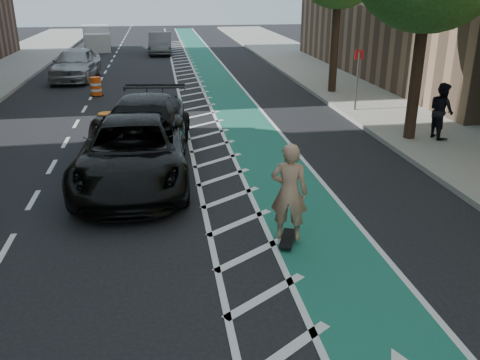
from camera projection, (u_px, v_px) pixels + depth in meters
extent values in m
plane|color=black|center=(175.00, 304.00, 8.19)|extent=(120.00, 120.00, 0.00)
cube|color=#1B6047|center=(250.00, 131.00, 17.84)|extent=(2.00, 90.00, 0.01)
cube|color=silver|center=(208.00, 133.00, 17.62)|extent=(1.40, 90.00, 0.01)
cube|color=gray|center=(423.00, 122.00, 18.75)|extent=(5.00, 90.00, 0.15)
cube|color=gray|center=(360.00, 125.00, 18.40)|extent=(0.12, 90.00, 0.16)
cylinder|color=#382619|center=(415.00, 74.00, 15.91)|extent=(0.36, 0.36, 4.40)
cylinder|color=#382619|center=(333.00, 46.00, 23.29)|extent=(0.36, 0.36, 4.40)
cylinder|color=#4C4C4C|center=(357.00, 83.00, 19.92)|extent=(0.08, 0.08, 2.40)
cube|color=red|center=(359.00, 55.00, 19.52)|extent=(0.35, 0.02, 0.35)
cube|color=black|center=(287.00, 239.00, 10.10)|extent=(0.53, 0.89, 0.03)
cylinder|color=black|center=(285.00, 235.00, 10.40)|extent=(0.05, 0.07, 0.07)
cylinder|color=black|center=(293.00, 235.00, 10.37)|extent=(0.05, 0.07, 0.07)
cylinder|color=black|center=(281.00, 248.00, 9.88)|extent=(0.05, 0.07, 0.07)
cylinder|color=black|center=(290.00, 249.00, 9.85)|extent=(0.05, 0.07, 0.07)
imported|color=tan|center=(289.00, 192.00, 9.74)|extent=(0.84, 0.69, 1.97)
imported|color=black|center=(133.00, 152.00, 12.97)|extent=(2.89, 6.00, 1.65)
imported|color=black|center=(143.00, 130.00, 14.77)|extent=(3.22, 6.24, 1.73)
imported|color=#A7A8AD|center=(76.00, 64.00, 27.17)|extent=(2.46, 5.18, 1.71)
imported|color=#5C5D62|center=(160.00, 43.00, 37.45)|extent=(1.74, 4.70, 1.53)
imported|color=black|center=(441.00, 111.00, 16.25)|extent=(0.73, 0.91, 1.79)
cube|color=silver|center=(96.00, 37.00, 40.24)|extent=(2.37, 3.15, 1.81)
cube|color=silver|center=(98.00, 43.00, 38.38)|extent=(1.99, 1.68, 1.36)
cylinder|color=black|center=(87.00, 49.00, 37.97)|extent=(0.31, 0.66, 0.63)
cylinder|color=black|center=(109.00, 48.00, 38.41)|extent=(0.31, 0.66, 0.63)
cylinder|color=black|center=(86.00, 44.00, 40.89)|extent=(0.31, 0.66, 0.63)
cylinder|color=black|center=(107.00, 44.00, 41.32)|extent=(0.31, 0.66, 0.63)
cylinder|color=orange|center=(108.00, 127.00, 16.51)|extent=(0.55, 0.55, 0.95)
cylinder|color=silver|center=(108.00, 132.00, 16.57)|extent=(0.56, 0.56, 0.13)
cylinder|color=silver|center=(108.00, 123.00, 16.46)|extent=(0.56, 0.56, 0.13)
cylinder|color=black|center=(109.00, 141.00, 16.68)|extent=(0.70, 0.70, 0.04)
cylinder|color=#F84A0D|center=(96.00, 87.00, 23.35)|extent=(0.50, 0.50, 0.86)
cylinder|color=silver|center=(96.00, 90.00, 23.40)|extent=(0.51, 0.51, 0.12)
cylinder|color=silver|center=(96.00, 84.00, 23.30)|extent=(0.51, 0.51, 0.12)
cylinder|color=black|center=(97.00, 96.00, 23.50)|extent=(0.63, 0.63, 0.04)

